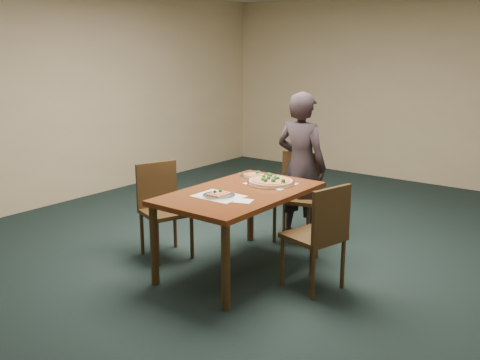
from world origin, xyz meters
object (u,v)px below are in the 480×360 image
Objects in this scene: chair_left at (162,204)px; chair_right at (320,231)px; pizza_pan at (271,181)px; slice_plate_near at (219,195)px; chair_far at (298,191)px; slice_plate_far at (254,175)px; dining_table at (240,201)px; diner at (301,166)px.

chair_right is at bearing -62.86° from chair_left.
chair_left is at bearing -149.68° from pizza_pan.
chair_right is at bearing 21.60° from slice_plate_near.
chair_far is 1.47m from chair_left.
pizza_pan is at bearing -26.04° from slice_plate_far.
slice_plate_near is at bearing -98.60° from dining_table.
chair_far is 1.00× the size of chair_right.
dining_table is at bearing -70.57° from chair_right.
chair_far is (-0.05, 1.09, -0.14)m from dining_table.
pizza_pan is 1.62× the size of slice_plate_far.
dining_table is 1.65× the size of chair_right.
dining_table is 3.32× the size of pizza_pan.
chair_left and chair_right have the same top height.
slice_plate_far is at bearing -123.96° from chair_far.
chair_far is at bearing -126.69° from chair_right.
diner is 5.58× the size of slice_plate_far.
chair_right reaches higher than slice_plate_far.
dining_table is 1.11m from diner.
slice_plate_far is (-0.19, -0.57, -0.02)m from diner.
diner is (0.80, 1.25, 0.27)m from chair_left.
slice_plate_near reaches higher than dining_table.
chair_right is (0.83, -1.02, 0.00)m from chair_far.
dining_table is 1.10m from chair_far.
dining_table is 0.59m from slice_plate_far.
slice_plate_near is (-0.04, -0.25, 0.11)m from dining_table.
chair_right is 0.91m from slice_plate_near.
dining_table is at bearing -103.80° from chair_far.
chair_far is 2.01× the size of pizza_pan.
diner is 1.35m from slice_plate_near.
slice_plate_far is at bearing 70.85° from diner.
slice_plate_near is at bearing -76.25° from slice_plate_far.
diner is 0.73m from pizza_pan.
chair_right is 1.34m from diner.
diner reaches higher than slice_plate_far.
chair_right reaches higher than slice_plate_near.
dining_table is 0.41m from pizza_pan.
chair_right reaches higher than pizza_pan.
pizza_pan is (0.10, -0.72, -0.01)m from diner.
pizza_pan is 0.33m from slice_plate_far.
diner reaches higher than dining_table.
pizza_pan is 1.62× the size of slice_plate_near.
chair_right is 0.82m from pizza_pan.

